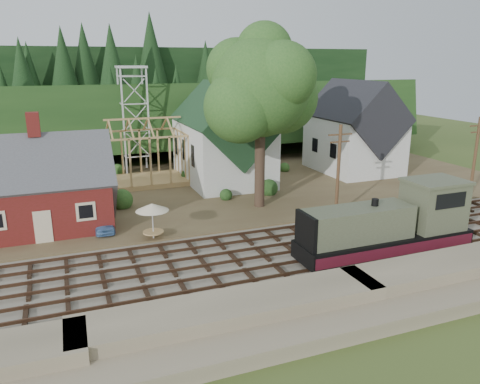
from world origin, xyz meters
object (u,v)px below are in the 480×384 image
object	(u,v)px
car_blue	(104,223)
patio_set	(152,209)
locomotive	(391,226)
car_red	(370,167)

from	to	relation	value
car_blue	patio_set	xyz separation A→B (m)	(3.24, -2.99, 1.68)
locomotive	patio_set	distance (m)	16.86
locomotive	car_blue	bearing A→B (deg)	147.14
car_blue	car_red	world-z (taller)	car_blue
car_blue	patio_set	world-z (taller)	patio_set
car_blue	car_red	bearing A→B (deg)	17.41
car_blue	patio_set	bearing A→B (deg)	-41.35
car_red	patio_set	xyz separation A→B (m)	(-28.05, -11.99, 1.73)
locomotive	patio_set	bearing A→B (deg)	149.70
locomotive	car_blue	world-z (taller)	locomotive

